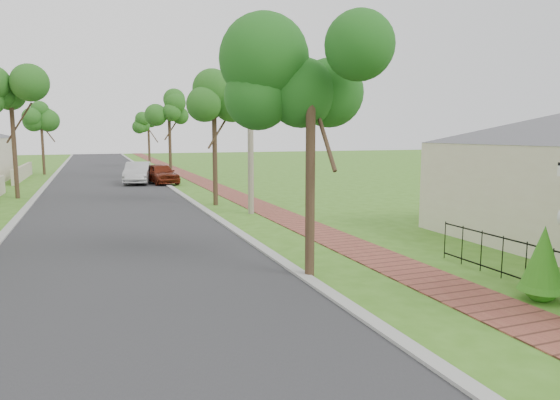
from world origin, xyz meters
TOP-DOWN VIEW (x-y plane):
  - ground at (0.00, 0.00)m, footprint 160.00×160.00m
  - road at (-3.00, 20.00)m, footprint 7.00×120.00m
  - kerb_right at (0.65, 20.00)m, footprint 0.30×120.00m
  - kerb_left at (-6.65, 20.00)m, footprint 0.30×120.00m
  - sidewalk at (3.25, 20.00)m, footprint 1.50×120.00m
  - street_trees at (-2.87, 26.84)m, footprint 10.70×37.65m
  - parked_car_red at (0.40, 26.95)m, footprint 2.30×4.14m
  - parked_car_white at (-1.00, 27.63)m, footprint 2.28×4.50m
  - near_tree at (0.80, 3.66)m, footprint 2.15×2.15m
  - utility_pole at (2.30, 13.01)m, footprint 1.20×0.24m

SIDE VIEW (x-z plane):
  - ground at x=0.00m, z-range 0.00..0.00m
  - road at x=-3.00m, z-range -0.01..0.01m
  - kerb_right at x=0.65m, z-range -0.05..0.05m
  - kerb_left at x=-6.65m, z-range -0.05..0.05m
  - sidewalk at x=3.25m, z-range -0.01..0.01m
  - parked_car_red at x=0.40m, z-range 0.00..1.33m
  - parked_car_white at x=-1.00m, z-range 0.00..1.42m
  - utility_pole at x=2.30m, z-range 0.06..8.03m
  - near_tree at x=0.80m, z-range 1.63..7.14m
  - street_trees at x=-2.87m, z-range 1.59..7.48m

